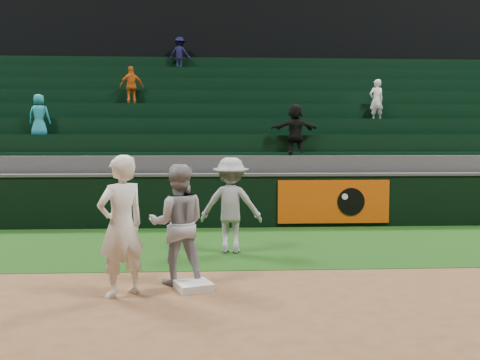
% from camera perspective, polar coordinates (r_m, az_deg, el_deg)
% --- Properties ---
extents(ground, '(70.00, 70.00, 0.00)m').
position_cam_1_polar(ground, '(7.41, -4.35, -11.36)').
color(ground, brown).
rests_on(ground, ground).
extents(foul_grass, '(36.00, 4.20, 0.01)m').
position_cam_1_polar(foul_grass, '(10.33, -4.00, -6.93)').
color(foul_grass, '#12350D').
rests_on(foul_grass, ground).
extents(upper_deck, '(40.00, 12.00, 12.00)m').
position_cam_1_polar(upper_deck, '(24.92, -3.57, 13.32)').
color(upper_deck, black).
rests_on(upper_deck, ground).
extents(first_base, '(0.57, 0.57, 0.10)m').
position_cam_1_polar(first_base, '(7.30, -4.96, -11.18)').
color(first_base, white).
rests_on(first_base, ground).
extents(first_baseman, '(0.78, 0.76, 1.81)m').
position_cam_1_polar(first_baseman, '(6.98, -12.56, -4.80)').
color(first_baseman, white).
rests_on(first_baseman, ground).
extents(baserunner, '(0.84, 0.67, 1.67)m').
position_cam_1_polar(baserunner, '(7.50, -6.65, -4.68)').
color(baserunner, '#94969E').
rests_on(baserunner, ground).
extents(base_coach, '(1.17, 0.77, 1.69)m').
position_cam_1_polar(base_coach, '(9.49, -0.98, -2.70)').
color(base_coach, '#9798A3').
rests_on(base_coach, foul_grass).
extents(field_wall, '(36.00, 0.45, 1.25)m').
position_cam_1_polar(field_wall, '(12.41, -3.75, -2.15)').
color(field_wall, black).
rests_on(field_wall, ground).
extents(stadium_seating, '(36.00, 5.95, 5.47)m').
position_cam_1_polar(stadium_seating, '(16.11, -3.72, 3.06)').
color(stadium_seating, '#3D3D40').
rests_on(stadium_seating, ground).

